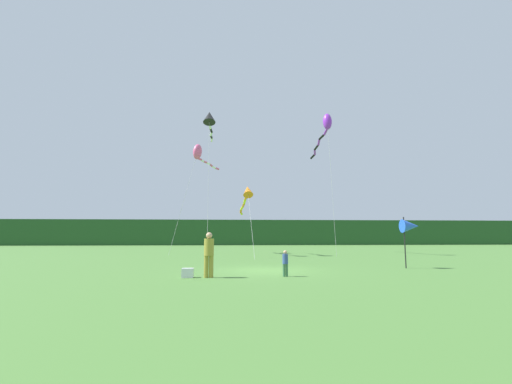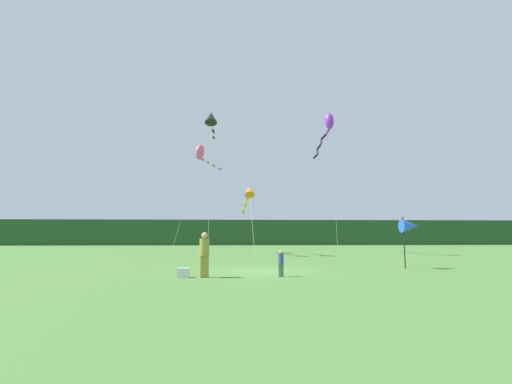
{
  "view_description": "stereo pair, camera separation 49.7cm",
  "coord_description": "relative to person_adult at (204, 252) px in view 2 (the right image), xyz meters",
  "views": [
    {
      "loc": [
        -1.68,
        -16.94,
        1.68
      ],
      "look_at": [
        0.0,
        6.0,
        4.55
      ],
      "focal_mm": 24.42,
      "sensor_mm": 36.0,
      "label": 1
    },
    {
      "loc": [
        -1.19,
        -16.97,
        1.68
      ],
      "look_at": [
        0.0,
        6.0,
        4.55
      ],
      "focal_mm": 24.42,
      "sensor_mm": 36.0,
      "label": 2
    }
  ],
  "objects": [
    {
      "name": "kite_purple",
      "position": [
        9.41,
        15.93,
        10.46
      ],
      "size": [
        0.82,
        7.98,
        12.57
      ],
      "color": "#B2B2B2",
      "rests_on": "ground"
    },
    {
      "name": "distant_treeline",
      "position": [
        2.54,
        47.66,
        1.17
      ],
      "size": [
        108.0,
        3.52,
        4.35
      ],
      "primitive_type": "cube",
      "color": "#234C23",
      "rests_on": "ground"
    },
    {
      "name": "cooler_box",
      "position": [
        -0.83,
        0.06,
        -0.82
      ],
      "size": [
        0.46,
        0.33,
        0.37
      ],
      "primitive_type": "cube",
      "color": "silver",
      "rests_on": "ground"
    },
    {
      "name": "kite_black",
      "position": [
        -1.06,
        15.33,
        10.79
      ],
      "size": [
        1.16,
        7.39,
        12.6
      ],
      "color": "#B2B2B2",
      "rests_on": "ground"
    },
    {
      "name": "kite_orange",
      "position": [
        2.2,
        15.09,
        4.08
      ],
      "size": [
        1.0,
        9.93,
        6.02
      ],
      "color": "#B2B2B2",
      "rests_on": "ground"
    },
    {
      "name": "person_adult",
      "position": [
        0.0,
        0.0,
        0.0
      ],
      "size": [
        0.4,
        0.4,
        1.8
      ],
      "color": "olive",
      "rests_on": "ground"
    },
    {
      "name": "kite_rainbow",
      "position": [
        -2.29,
        19.05,
        8.59
      ],
      "size": [
        4.07,
        5.22,
        10.56
      ],
      "color": "#B2B2B2",
      "rests_on": "ground"
    },
    {
      "name": "ground_plane",
      "position": [
        2.54,
        2.66,
        -1.0
      ],
      "size": [
        120.0,
        120.0,
        0.0
      ],
      "primitive_type": "plane",
      "color": "#477533"
    },
    {
      "name": "banner_flag_pole",
      "position": [
        10.21,
        3.27,
        1.13
      ],
      "size": [
        0.9,
        0.7,
        2.63
      ],
      "color": "black",
      "rests_on": "ground"
    },
    {
      "name": "person_child",
      "position": [
        3.12,
        0.14,
        -0.41
      ],
      "size": [
        0.23,
        0.23,
        1.06
      ],
      "color": "#3F724C",
      "rests_on": "ground"
    }
  ]
}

